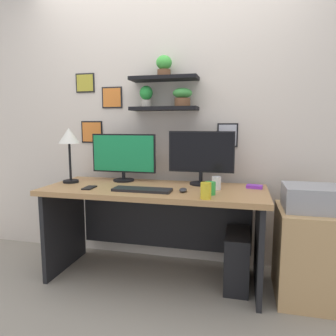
{
  "coord_description": "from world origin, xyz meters",
  "views": [
    {
      "loc": [
        0.67,
        -2.28,
        1.24
      ],
      "look_at": [
        0.1,
        0.05,
        0.9
      ],
      "focal_mm": 32.92,
      "sensor_mm": 36.0,
      "label": 1
    }
  ],
  "objects_px": {
    "printer": "(312,198)",
    "computer_tower_right": "(237,259)",
    "keyboard": "(142,190)",
    "computer_mouse": "(183,190)",
    "drawer_cabinet": "(309,254)",
    "monitor_right": "(201,155)",
    "desk": "(156,211)",
    "cell_phone": "(89,188)",
    "coffee_mug": "(210,188)",
    "water_cup": "(206,191)",
    "pen_cup": "(216,183)",
    "desk_lamp": "(69,140)",
    "monitor_left": "(124,156)",
    "scissors_tray": "(254,187)"
  },
  "relations": [
    {
      "from": "computer_mouse",
      "to": "monitor_right",
      "type": "bearing_deg",
      "value": 75.07
    },
    {
      "from": "coffee_mug",
      "to": "desk_lamp",
      "type": "bearing_deg",
      "value": 171.38
    },
    {
      "from": "monitor_right",
      "to": "scissors_tray",
      "type": "height_order",
      "value": "monitor_right"
    },
    {
      "from": "monitor_right",
      "to": "computer_tower_right",
      "type": "bearing_deg",
      "value": -31.57
    },
    {
      "from": "monitor_right",
      "to": "drawer_cabinet",
      "type": "height_order",
      "value": "monitor_right"
    },
    {
      "from": "desk",
      "to": "coffee_mug",
      "type": "xyz_separation_m",
      "value": [
        0.45,
        -0.2,
        0.25
      ]
    },
    {
      "from": "computer_mouse",
      "to": "monitor_left",
      "type": "bearing_deg",
      "value": 151.16
    },
    {
      "from": "water_cup",
      "to": "printer",
      "type": "height_order",
      "value": "water_cup"
    },
    {
      "from": "desk",
      "to": "monitor_left",
      "type": "bearing_deg",
      "value": 154.6
    },
    {
      "from": "desk",
      "to": "desk_lamp",
      "type": "height_order",
      "value": "desk_lamp"
    },
    {
      "from": "monitor_right",
      "to": "water_cup",
      "type": "height_order",
      "value": "monitor_right"
    },
    {
      "from": "scissors_tray",
      "to": "water_cup",
      "type": "xyz_separation_m",
      "value": [
        -0.33,
        -0.44,
        0.04
      ]
    },
    {
      "from": "computer_tower_right",
      "to": "desk",
      "type": "bearing_deg",
      "value": 177.23
    },
    {
      "from": "computer_mouse",
      "to": "water_cup",
      "type": "distance_m",
      "value": 0.25
    },
    {
      "from": "monitor_right",
      "to": "coffee_mug",
      "type": "distance_m",
      "value": 0.43
    },
    {
      "from": "pen_cup",
      "to": "computer_tower_right",
      "type": "xyz_separation_m",
      "value": [
        0.17,
        -0.01,
        -0.59
      ]
    },
    {
      "from": "monitor_left",
      "to": "computer_mouse",
      "type": "distance_m",
      "value": 0.71
    },
    {
      "from": "desk",
      "to": "printer",
      "type": "bearing_deg",
      "value": -3.92
    },
    {
      "from": "cell_phone",
      "to": "monitor_right",
      "type": "bearing_deg",
      "value": 21.62
    },
    {
      "from": "keyboard",
      "to": "water_cup",
      "type": "height_order",
      "value": "water_cup"
    },
    {
      "from": "drawer_cabinet",
      "to": "computer_tower_right",
      "type": "distance_m",
      "value": 0.51
    },
    {
      "from": "drawer_cabinet",
      "to": "monitor_right",
      "type": "bearing_deg",
      "value": 163.51
    },
    {
      "from": "monitor_right",
      "to": "cell_phone",
      "type": "xyz_separation_m",
      "value": [
        -0.82,
        -0.37,
        -0.24
      ]
    },
    {
      "from": "desk_lamp",
      "to": "computer_tower_right",
      "type": "height_order",
      "value": "desk_lamp"
    },
    {
      "from": "monitor_right",
      "to": "water_cup",
      "type": "relative_size",
      "value": 4.89
    },
    {
      "from": "pen_cup",
      "to": "cell_phone",
      "type": "bearing_deg",
      "value": -169.23
    },
    {
      "from": "desk",
      "to": "computer_mouse",
      "type": "relative_size",
      "value": 19.27
    },
    {
      "from": "water_cup",
      "to": "drawer_cabinet",
      "type": "distance_m",
      "value": 0.89
    },
    {
      "from": "pen_cup",
      "to": "computer_tower_right",
      "type": "height_order",
      "value": "pen_cup"
    },
    {
      "from": "desk",
      "to": "computer_mouse",
      "type": "height_order",
      "value": "computer_mouse"
    },
    {
      "from": "monitor_right",
      "to": "computer_tower_right",
      "type": "distance_m",
      "value": 0.86
    },
    {
      "from": "drawer_cabinet",
      "to": "desk",
      "type": "bearing_deg",
      "value": 176.08
    },
    {
      "from": "water_cup",
      "to": "keyboard",
      "type": "bearing_deg",
      "value": 164.97
    },
    {
      "from": "monitor_right",
      "to": "coffee_mug",
      "type": "height_order",
      "value": "monitor_right"
    },
    {
      "from": "computer_mouse",
      "to": "pen_cup",
      "type": "distance_m",
      "value": 0.27
    },
    {
      "from": "cell_phone",
      "to": "water_cup",
      "type": "bearing_deg",
      "value": -10.4
    },
    {
      "from": "desk",
      "to": "computer_tower_right",
      "type": "xyz_separation_m",
      "value": [
        0.65,
        -0.03,
        -0.33
      ]
    },
    {
      "from": "computer_mouse",
      "to": "desk_lamp",
      "type": "bearing_deg",
      "value": 171.72
    },
    {
      "from": "cell_phone",
      "to": "coffee_mug",
      "type": "height_order",
      "value": "coffee_mug"
    },
    {
      "from": "printer",
      "to": "computer_tower_right",
      "type": "bearing_deg",
      "value": 174.57
    },
    {
      "from": "monitor_left",
      "to": "drawer_cabinet",
      "type": "relative_size",
      "value": 0.88
    },
    {
      "from": "keyboard",
      "to": "computer_mouse",
      "type": "distance_m",
      "value": 0.31
    },
    {
      "from": "cell_phone",
      "to": "pen_cup",
      "type": "height_order",
      "value": "pen_cup"
    },
    {
      "from": "keyboard",
      "to": "drawer_cabinet",
      "type": "distance_m",
      "value": 1.28
    },
    {
      "from": "scissors_tray",
      "to": "computer_tower_right",
      "type": "xyz_separation_m",
      "value": [
        -0.11,
        -0.14,
        -0.55
      ]
    },
    {
      "from": "drawer_cabinet",
      "to": "scissors_tray",
      "type": "bearing_deg",
      "value": 154.2
    },
    {
      "from": "coffee_mug",
      "to": "water_cup",
      "type": "distance_m",
      "value": 0.13
    },
    {
      "from": "desk_lamp",
      "to": "printer",
      "type": "distance_m",
      "value": 1.94
    },
    {
      "from": "water_cup",
      "to": "printer",
      "type": "relative_size",
      "value": 0.29
    },
    {
      "from": "monitor_left",
      "to": "scissors_tray",
      "type": "distance_m",
      "value": 1.13
    }
  ]
}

